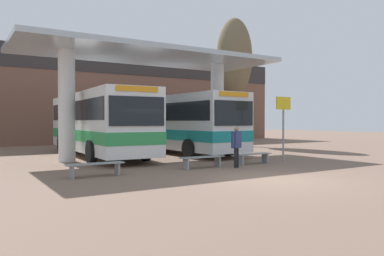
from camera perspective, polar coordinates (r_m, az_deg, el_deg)
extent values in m
plane|color=#755B4C|center=(12.46, 12.50, -7.77)|extent=(100.00, 100.00, 0.00)
cube|color=brown|center=(32.17, -16.43, 4.61)|extent=(40.00, 0.50, 7.80)
cube|color=#332D2D|center=(32.49, -16.46, 9.83)|extent=(40.00, 0.58, 1.87)
cylinder|color=silver|center=(18.46, -18.55, 3.25)|extent=(0.77, 0.77, 5.25)
cylinder|color=silver|center=(22.15, 3.86, 2.95)|extent=(0.77, 0.77, 5.25)
cube|color=#A8B7C1|center=(20.21, -6.33, 10.94)|extent=(13.67, 5.40, 0.24)
cube|color=white|center=(20.93, -14.24, 0.91)|extent=(3.00, 11.75, 3.01)
cube|color=black|center=(20.94, -14.25, 2.48)|extent=(3.02, 11.29, 0.96)
cube|color=#2D934C|center=(20.94, -14.23, -0.94)|extent=(3.04, 11.80, 0.54)
cube|color=black|center=(15.37, -8.31, 2.55)|extent=(2.38, 0.14, 1.20)
cube|color=orange|center=(15.42, -8.32, 5.95)|extent=(1.81, 0.11, 0.22)
cylinder|color=black|center=(17.16, -15.10, -3.53)|extent=(0.32, 1.09, 1.08)
cylinder|color=black|center=(17.99, -7.11, -3.28)|extent=(0.32, 1.09, 1.08)
cylinder|color=black|center=(23.80, -19.33, -2.26)|extent=(0.32, 1.09, 1.08)
cylinder|color=black|center=(24.41, -13.35, -2.15)|extent=(0.32, 1.09, 1.08)
cube|color=silver|center=(22.28, -2.28, 0.89)|extent=(2.96, 10.42, 3.01)
cube|color=black|center=(22.29, -2.28, 2.37)|extent=(2.99, 10.01, 0.96)
cube|color=teal|center=(22.30, -2.27, -0.85)|extent=(3.01, 10.46, 0.54)
cube|color=black|center=(18.09, 6.47, 2.26)|extent=(2.36, 0.15, 1.21)
cube|color=orange|center=(18.13, 6.47, 5.15)|extent=(1.80, 0.12, 0.22)
cylinder|color=black|center=(18.95, -0.44, -3.18)|extent=(0.32, 1.00, 0.99)
cylinder|color=black|center=(20.48, 5.55, -2.86)|extent=(0.32, 1.00, 0.99)
cylinder|color=black|center=(24.19, -8.43, -2.26)|extent=(0.32, 1.00, 0.99)
cylinder|color=black|center=(25.41, -3.21, -2.08)|extent=(0.32, 1.00, 0.99)
cube|color=gray|center=(16.88, 9.28, -3.92)|extent=(1.80, 0.44, 0.04)
cube|color=gray|center=(16.44, 7.39, -4.85)|extent=(0.07, 0.37, 0.42)
cube|color=gray|center=(17.39, 11.07, -4.54)|extent=(0.07, 0.37, 0.42)
cube|color=gray|center=(13.33, -14.52, -5.29)|extent=(1.99, 0.44, 0.04)
cube|color=gray|center=(13.14, -17.85, -6.41)|extent=(0.07, 0.37, 0.42)
cube|color=gray|center=(13.61, -11.30, -6.11)|extent=(0.07, 0.37, 0.42)
cube|color=gray|center=(15.24, 1.56, -4.45)|extent=(1.93, 0.44, 0.04)
cube|color=gray|center=(14.85, -0.93, -5.49)|extent=(0.07, 0.37, 0.42)
cube|color=gray|center=(15.70, 3.92, -5.13)|extent=(0.07, 0.37, 0.42)
cylinder|color=gray|center=(18.28, 13.74, -1.09)|extent=(0.09, 0.09, 2.45)
cube|color=gold|center=(18.28, 13.76, 3.69)|extent=(0.90, 0.06, 0.60)
cylinder|color=black|center=(15.33, 6.63, -4.56)|extent=(0.15, 0.15, 0.81)
cylinder|color=black|center=(15.46, 6.91, -4.51)|extent=(0.15, 0.15, 0.81)
cube|color=navy|center=(15.34, 6.77, -1.78)|extent=(0.50, 0.39, 0.67)
sphere|color=#89664C|center=(15.32, 6.78, -0.18)|extent=(0.19, 0.19, 0.19)
cylinder|color=navy|center=(15.11, 6.28, -1.80)|extent=(0.11, 0.11, 0.57)
cylinder|color=navy|center=(15.57, 7.25, -1.72)|extent=(0.11, 0.11, 0.57)
cylinder|color=brown|center=(29.40, 6.44, 2.42)|extent=(0.40, 0.40, 5.18)
ellipsoid|color=brown|center=(29.80, 6.46, 10.65)|extent=(2.77, 2.77, 6.10)
cube|color=maroon|center=(30.64, -4.99, -0.76)|extent=(4.71, 1.93, 1.35)
cube|color=#1E2328|center=(30.62, -4.99, 1.12)|extent=(2.61, 1.73, 0.66)
cylinder|color=black|center=(32.16, -3.49, -1.68)|extent=(0.70, 0.24, 0.69)
cylinder|color=black|center=(30.61, -1.79, -1.82)|extent=(0.70, 0.24, 0.69)
cylinder|color=black|center=(30.82, -8.15, -1.81)|extent=(0.70, 0.24, 0.69)
cylinder|color=black|center=(29.19, -6.63, -1.97)|extent=(0.70, 0.24, 0.69)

